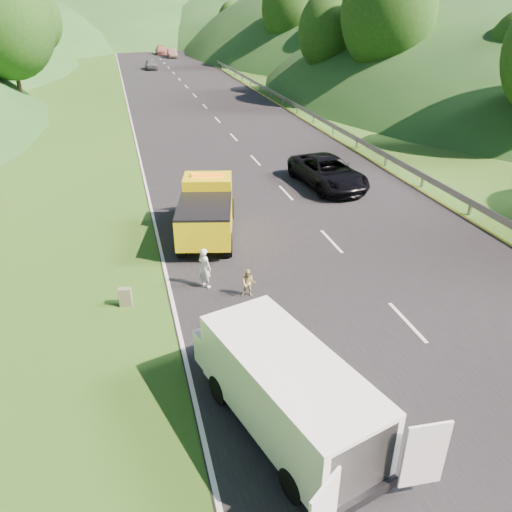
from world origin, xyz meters
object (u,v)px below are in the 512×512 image
object	(u,v)px
tow_truck	(207,209)
passing_suv	(327,186)
child	(248,297)
white_van	(284,388)
suitcase	(125,297)
woman	(206,287)
spare_tire	(348,469)
worker	(349,441)

from	to	relation	value
tow_truck	passing_suv	bearing A→B (deg)	45.24
tow_truck	child	world-z (taller)	tow_truck
white_van	suitcase	bearing A→B (deg)	102.03
tow_truck	child	distance (m)	5.37
woman	suitcase	distance (m)	2.78
woman	passing_suv	world-z (taller)	passing_suv
spare_tire	child	bearing A→B (deg)	92.56
woman	suitcase	bearing A→B (deg)	65.39
white_van	spare_tire	bearing A→B (deg)	-72.64
worker	passing_suv	xyz separation A→B (m)	(6.15, 16.24, 0.00)
worker	woman	bearing A→B (deg)	118.64
child	white_van	bearing A→B (deg)	-76.52
suitcase	worker	bearing A→B (deg)	-56.67
white_van	suitcase	distance (m)	7.20
child	suitcase	xyz separation A→B (m)	(-4.00, 0.53, 0.32)
tow_truck	woman	xyz separation A→B (m)	(-0.85, -4.20, -1.17)
tow_truck	passing_suv	distance (m)	8.59
child	worker	xyz separation A→B (m)	(0.68, -6.58, 0.00)
white_van	child	bearing A→B (deg)	67.69
white_van	child	size ratio (longest dim) A/B	6.42
woman	worker	xyz separation A→B (m)	(1.96, -7.60, 0.00)
worker	suitcase	bearing A→B (deg)	137.52
passing_suv	suitcase	bearing A→B (deg)	-145.06
child	worker	size ratio (longest dim) A/B	0.56
tow_truck	child	bearing A→B (deg)	-71.52
spare_tire	tow_truck	bearing A→B (deg)	93.44
worker	spare_tire	bearing A→B (deg)	-102.38
suitcase	passing_suv	xyz separation A→B (m)	(10.83, 9.13, -0.32)
worker	passing_suv	bearing A→B (deg)	83.43
spare_tire	passing_suv	size ratio (longest dim) A/B	0.12
tow_truck	worker	distance (m)	11.91
white_van	woman	world-z (taller)	white_van
tow_truck	suitcase	xyz separation A→B (m)	(-3.57, -4.69, -0.85)
tow_truck	spare_tire	xyz separation A→B (m)	(0.75, -12.51, -1.17)
white_van	woman	xyz separation A→B (m)	(-0.62, 6.81, -1.20)
spare_tire	passing_suv	xyz separation A→B (m)	(6.51, 16.95, 0.00)
child	passing_suv	xyz separation A→B (m)	(6.83, 9.66, 0.00)
child	passing_suv	world-z (taller)	passing_suv
tow_truck	passing_suv	xyz separation A→B (m)	(7.26, 4.44, -1.17)
white_van	child	distance (m)	5.95
white_van	spare_tire	distance (m)	2.16
spare_tire	woman	bearing A→B (deg)	100.93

